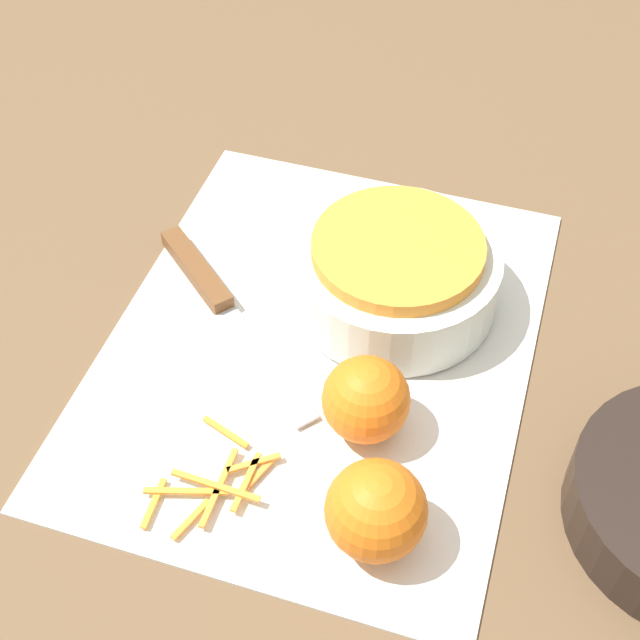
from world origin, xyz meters
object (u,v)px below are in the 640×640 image
object	(u,v)px
knife	(210,288)
orange_right	(366,399)
orange_left	(376,510)
bowl_speckled	(396,272)

from	to	relation	value
knife	orange_right	world-z (taller)	orange_right
orange_left	orange_right	xyz separation A→B (m)	(-0.10, -0.03, -0.00)
orange_right	orange_left	bearing A→B (deg)	19.60
bowl_speckled	orange_left	distance (m)	0.25
knife	orange_right	size ratio (longest dim) A/B	2.95
orange_left	knife	bearing A→B (deg)	-132.83
bowl_speckled	knife	xyz separation A→B (m)	(0.04, -0.17, -0.03)
bowl_speckled	orange_left	xyz separation A→B (m)	(0.24, 0.05, 0.00)
bowl_speckled	orange_right	size ratio (longest dim) A/B	2.62
knife	orange_right	bearing A→B (deg)	10.80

